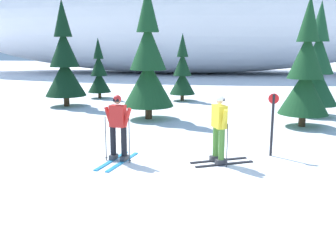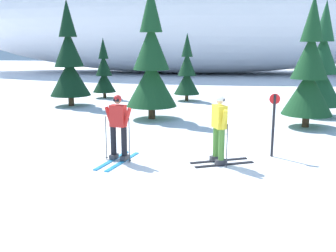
% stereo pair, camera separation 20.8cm
% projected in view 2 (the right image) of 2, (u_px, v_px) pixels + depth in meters
% --- Properties ---
extents(ground_plane, '(120.00, 120.00, 0.00)m').
position_uv_depth(ground_plane, '(202.00, 167.00, 9.62)').
color(ground_plane, white).
extents(skier_red_jacket, '(0.80, 1.79, 1.73)m').
position_uv_depth(skier_red_jacket, '(118.00, 127.00, 9.95)').
color(skier_red_jacket, '#2893CC').
rests_on(skier_red_jacket, ground).
extents(skier_yellow_jacket, '(1.63, 1.06, 1.76)m').
position_uv_depth(skier_yellow_jacket, '(219.00, 128.00, 9.68)').
color(skier_yellow_jacket, black).
rests_on(skier_yellow_jacket, ground).
extents(pine_tree_far_left, '(1.97, 1.97, 5.10)m').
position_uv_depth(pine_tree_far_left, '(69.00, 62.00, 18.77)').
color(pine_tree_far_left, '#47301E').
rests_on(pine_tree_far_left, ground).
extents(pine_tree_left, '(1.30, 1.30, 3.36)m').
position_uv_depth(pine_tree_left, '(104.00, 73.00, 21.72)').
color(pine_tree_left, '#47301E').
rests_on(pine_tree_left, ground).
extents(pine_tree_center_left, '(2.04, 2.04, 5.28)m').
position_uv_depth(pine_tree_center_left, '(151.00, 64.00, 15.37)').
color(pine_tree_center_left, '#47301E').
rests_on(pine_tree_center_left, ground).
extents(pine_tree_center, '(1.38, 1.38, 3.58)m').
position_uv_depth(pine_tree_center, '(187.00, 73.00, 20.60)').
color(pine_tree_center, '#47301E').
rests_on(pine_tree_center, ground).
extents(pine_tree_center_right, '(1.81, 1.81, 4.69)m').
position_uv_depth(pine_tree_center_right, '(309.00, 73.00, 13.84)').
color(pine_tree_center_right, '#47301E').
rests_on(pine_tree_center_right, ground).
extents(pine_tree_right, '(1.83, 1.83, 4.74)m').
position_uv_depth(pine_tree_right, '(322.00, 69.00, 15.97)').
color(pine_tree_right, '#47301E').
rests_on(pine_tree_right, ground).
extents(snow_ridge_background, '(51.90, 18.05, 12.22)m').
position_uv_depth(snow_ridge_background, '(187.00, 13.00, 39.78)').
color(snow_ridge_background, white).
rests_on(snow_ridge_background, ground).
extents(trail_marker_post, '(0.28, 0.07, 1.71)m').
position_uv_depth(trail_marker_post, '(273.00, 122.00, 10.30)').
color(trail_marker_post, black).
rests_on(trail_marker_post, ground).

